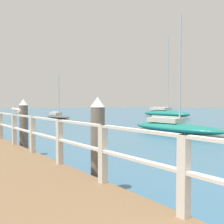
# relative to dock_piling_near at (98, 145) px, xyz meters

# --- Properties ---
(dock_piling_near) EXTENTS (0.29, 0.29, 1.92)m
(dock_piling_near) POSITION_rel_dock_piling_near_xyz_m (0.00, 0.00, 0.00)
(dock_piling_near) COLOR #6B6056
(dock_piling_near) RESTS_ON ground_plane
(dock_piling_far) EXTENTS (0.29, 0.29, 1.92)m
(dock_piling_far) POSITION_rel_dock_piling_near_xyz_m (0.00, 4.36, 0.00)
(dock_piling_far) COLOR #6B6056
(dock_piling_far) RESTS_ON ground_plane
(seagull_foreground) EXTENTS (0.25, 0.46, 0.21)m
(seagull_foreground) POSITION_rel_dock_piling_near_xyz_m (-0.38, 3.83, 0.61)
(seagull_foreground) COLOR white
(seagull_foreground) RESTS_ON pier_railing
(boat_0) EXTENTS (2.01, 6.23, 6.91)m
(boat_0) POSITION_rel_dock_piling_near_xyz_m (9.39, 5.50, -0.61)
(boat_0) COLOR #197266
(boat_0) RESTS_ON ground_plane
(boat_2) EXTENTS (1.70, 4.42, 4.92)m
(boat_2) POSITION_rel_dock_piling_near_xyz_m (9.79, 22.15, -0.69)
(boat_2) COLOR #4C4C51
(boat_2) RESTS_ON ground_plane
(boat_3) EXTENTS (2.39, 6.99, 9.62)m
(boat_3) POSITION_rel_dock_piling_near_xyz_m (21.20, 16.17, -0.47)
(boat_3) COLOR #197266
(boat_3) RESTS_ON ground_plane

